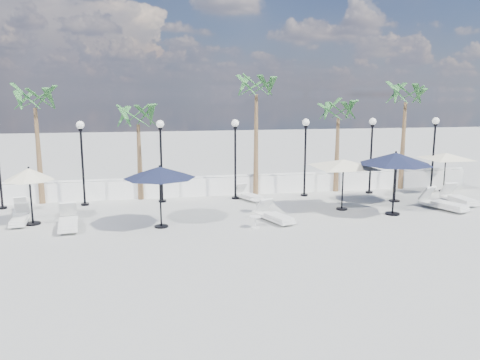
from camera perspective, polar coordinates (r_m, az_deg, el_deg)
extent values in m
plane|color=#9A9A95|center=(16.59, 3.55, -7.14)|extent=(100.00, 100.00, 0.00)
cube|color=white|center=(23.59, -1.02, -0.72)|extent=(26.00, 0.30, 0.90)
cube|color=white|center=(23.50, -1.02, 0.53)|extent=(26.00, 0.12, 0.08)
cylinder|color=black|center=(23.27, -26.95, -3.02)|extent=(0.36, 0.36, 0.10)
cylinder|color=black|center=(22.55, -18.37, -2.81)|extent=(0.36, 0.36, 0.10)
cylinder|color=black|center=(22.24, -18.62, 1.46)|extent=(0.10, 0.10, 3.50)
cylinder|color=black|center=(22.05, -18.87, 5.82)|extent=(0.18, 0.18, 0.10)
sphere|color=white|center=(22.04, -18.90, 6.37)|extent=(0.36, 0.36, 0.36)
cylinder|color=black|center=(22.35, -9.44, -2.53)|extent=(0.36, 0.36, 0.10)
cylinder|color=black|center=(22.04, -9.57, 1.78)|extent=(0.10, 0.10, 3.50)
cylinder|color=black|center=(21.86, -9.70, 6.19)|extent=(0.18, 0.18, 0.10)
sphere|color=white|center=(21.84, -9.72, 6.74)|extent=(0.36, 0.36, 0.36)
cylinder|color=black|center=(22.71, -0.57, -2.18)|extent=(0.36, 0.36, 0.10)
cylinder|color=black|center=(22.40, -0.58, 2.06)|extent=(0.10, 0.10, 3.50)
cylinder|color=black|center=(22.22, -0.59, 6.41)|extent=(0.18, 0.18, 0.10)
sphere|color=white|center=(22.21, -0.59, 6.95)|extent=(0.36, 0.36, 0.36)
cylinder|color=black|center=(23.58, 7.82, -1.81)|extent=(0.36, 0.36, 0.10)
cylinder|color=black|center=(23.29, 7.93, 2.28)|extent=(0.10, 0.10, 3.50)
cylinder|color=black|center=(23.11, 8.03, 6.46)|extent=(0.18, 0.18, 0.10)
sphere|color=white|center=(23.10, 8.05, 6.98)|extent=(0.36, 0.36, 0.36)
cylinder|color=black|center=(24.92, 15.47, -1.43)|extent=(0.36, 0.36, 0.10)
cylinder|color=black|center=(24.64, 15.66, 2.44)|extent=(0.10, 0.10, 3.50)
cylinder|color=black|center=(24.48, 15.85, 6.38)|extent=(0.18, 0.18, 0.10)
sphere|color=white|center=(24.46, 15.88, 6.87)|extent=(0.36, 0.36, 0.36)
cylinder|color=black|center=(26.66, 22.22, -1.08)|extent=(0.36, 0.36, 0.10)
cylinder|color=black|center=(26.39, 22.47, 2.54)|extent=(0.10, 0.10, 3.50)
cylinder|color=black|center=(26.24, 22.73, 6.22)|extent=(0.18, 0.18, 0.10)
sphere|color=white|center=(26.23, 22.76, 6.67)|extent=(0.36, 0.36, 0.36)
cone|color=brown|center=(23.30, -23.31, 2.66)|extent=(0.28, 0.28, 4.40)
cone|color=brown|center=(22.83, -12.14, 2.11)|extent=(0.28, 0.28, 3.60)
cone|color=brown|center=(23.33, 1.97, 4.25)|extent=(0.28, 0.28, 5.00)
cone|color=brown|center=(24.72, 11.73, 2.98)|extent=(0.28, 0.28, 3.80)
cone|color=brown|center=(26.32, 19.23, 3.94)|extent=(0.28, 0.28, 4.60)
cube|color=beige|center=(20.22, -25.23, -4.51)|extent=(0.73, 1.77, 0.09)
cube|color=beige|center=(19.97, -25.35, -4.39)|extent=(0.64, 1.21, 0.09)
cube|color=beige|center=(20.81, -25.01, -3.11)|extent=(0.57, 0.45, 0.54)
cube|color=beige|center=(21.67, -25.20, -3.58)|extent=(0.87, 1.69, 0.09)
cube|color=beige|center=(21.43, -25.23, -3.47)|extent=(0.73, 1.17, 0.09)
cube|color=beige|center=(22.24, -25.22, -2.39)|extent=(0.58, 0.48, 0.50)
cube|color=beige|center=(18.84, -20.21, -5.11)|extent=(0.96, 2.13, 0.11)
cube|color=beige|center=(18.54, -20.25, -4.96)|extent=(0.82, 1.46, 0.11)
cube|color=beige|center=(19.55, -20.23, -3.32)|extent=(0.70, 0.57, 0.64)
cube|color=beige|center=(22.43, 1.12, -2.11)|extent=(1.23, 1.80, 0.09)
cube|color=beige|center=(22.22, 1.48, -1.96)|extent=(0.96, 1.27, 0.09)
cube|color=beige|center=(22.91, 0.10, -0.97)|extent=(0.66, 0.59, 0.53)
cube|color=beige|center=(18.69, 4.29, -4.64)|extent=(1.24, 1.99, 0.10)
cube|color=beige|center=(18.46, 4.76, -4.48)|extent=(0.99, 1.40, 0.10)
cube|color=beige|center=(19.21, 2.99, -3.05)|extent=(0.71, 0.62, 0.59)
cube|color=beige|center=(23.96, 25.13, -2.24)|extent=(0.69, 2.03, 0.11)
cube|color=beige|center=(23.72, 25.54, -2.09)|extent=(0.64, 1.37, 0.11)
cube|color=beige|center=(24.53, 24.08, -0.92)|extent=(0.64, 0.48, 0.63)
cube|color=beige|center=(22.44, 23.54, -2.90)|extent=(1.43, 2.22, 0.11)
cube|color=beige|center=(22.26, 24.17, -2.72)|extent=(1.14, 1.57, 0.11)
cube|color=beige|center=(22.82, 21.84, -1.48)|extent=(0.80, 0.71, 0.66)
cylinder|color=beige|center=(22.54, -24.73, -3.34)|extent=(0.43, 0.43, 0.03)
cylinder|color=beige|center=(22.49, -24.77, -2.74)|extent=(0.06, 0.06, 0.51)
cylinder|color=beige|center=(22.43, -24.82, -2.08)|extent=(0.55, 0.55, 0.03)
cylinder|color=beige|center=(17.87, 1.86, -5.79)|extent=(0.36, 0.36, 0.03)
cylinder|color=beige|center=(17.81, 1.87, -5.17)|extent=(0.05, 0.05, 0.43)
cylinder|color=beige|center=(17.76, 1.87, -4.48)|extent=(0.46, 0.46, 0.03)
cylinder|color=beige|center=(20.20, 2.04, -3.88)|extent=(0.44, 0.44, 0.03)
cylinder|color=beige|center=(20.14, 2.05, -3.20)|extent=(0.07, 0.07, 0.53)
cylinder|color=beige|center=(20.08, 2.05, -2.44)|extent=(0.57, 0.57, 0.03)
cylinder|color=black|center=(18.20, -9.57, -5.59)|extent=(0.52, 0.52, 0.06)
cylinder|color=black|center=(17.92, -9.68, -2.15)|extent=(0.07, 0.07, 2.29)
cone|color=black|center=(17.74, -9.77, 0.94)|extent=(2.71, 2.71, 0.42)
sphere|color=black|center=(17.70, -9.79, 1.68)|extent=(0.07, 0.07, 0.07)
cylinder|color=black|center=(20.81, 18.08, -3.93)|extent=(0.60, 0.60, 0.06)
cylinder|color=black|center=(20.54, 18.28, -0.52)|extent=(0.08, 0.08, 2.58)
cone|color=black|center=(20.37, 18.45, 2.50)|extent=(3.01, 3.01, 0.48)
sphere|color=black|center=(20.34, 18.49, 3.25)|extent=(0.09, 0.09, 0.09)
cylinder|color=black|center=(23.38, 18.31, -2.41)|extent=(0.50, 0.50, 0.05)
cylinder|color=black|center=(23.18, 18.46, 0.10)|extent=(0.06, 0.06, 2.14)
cone|color=black|center=(23.04, 18.58, 2.33)|extent=(2.49, 2.49, 0.40)
sphere|color=black|center=(23.02, 18.62, 2.88)|extent=(0.07, 0.07, 0.07)
cylinder|color=black|center=(21.10, 12.29, -3.46)|extent=(0.50, 0.50, 0.06)
cylinder|color=black|center=(20.88, 12.41, -0.61)|extent=(0.07, 0.07, 2.20)
pyramid|color=beige|center=(20.70, 12.53, 2.44)|extent=(4.86, 4.86, 0.33)
cylinder|color=black|center=(26.71, 23.53, -1.20)|extent=(0.46, 0.46, 0.05)
cylinder|color=black|center=(26.55, 23.68, 0.85)|extent=(0.06, 0.06, 1.99)
pyramid|color=beige|center=(26.42, 23.84, 3.02)|extent=(4.32, 4.32, 0.31)
cylinder|color=black|center=(20.02, -23.92, -4.87)|extent=(0.58, 0.58, 0.06)
cylinder|color=black|center=(19.79, -24.14, -1.92)|extent=(0.07, 0.07, 2.17)
cone|color=beige|center=(19.63, -24.33, 0.64)|extent=(1.86, 1.86, 0.46)
sphere|color=black|center=(19.59, -24.39, 1.38)|extent=(0.08, 0.08, 0.08)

